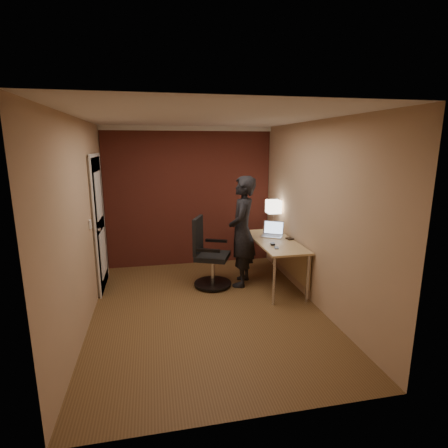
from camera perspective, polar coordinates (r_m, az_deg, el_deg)
The scene contains 9 objects.
room at distance 5.94m, azimuth -7.86°, elevation 4.81°, with size 4.00×4.00×4.00m.
desk at distance 5.55m, azimuth 9.00°, elevation -3.89°, with size 0.60×1.50×0.73m.
desk_lamp at distance 6.01m, azimuth 8.08°, elevation 2.77°, with size 0.22×0.22×0.54m.
laptop at distance 5.75m, azimuth 7.94°, elevation -1.29°, with size 0.42×0.39×0.23m.
mouse at distance 5.24m, azimuth 7.95°, elevation -3.23°, with size 0.06×0.10×0.03m, color black.
phone at distance 5.09m, azimuth 8.55°, elevation -3.85°, with size 0.06×0.12×0.01m, color black.
wallet at distance 5.59m, azimuth 10.69°, elevation -2.36°, with size 0.09×0.11×0.02m, color black.
office_chair at distance 5.46m, azimuth -2.58°, elevation -5.40°, with size 0.64×0.69×1.08m.
person at distance 5.44m, azimuth 2.98°, elevation -1.25°, with size 0.63×0.41×1.73m, color black.
Camera 1 is at (-0.65, -4.33, 2.18)m, focal length 28.00 mm.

